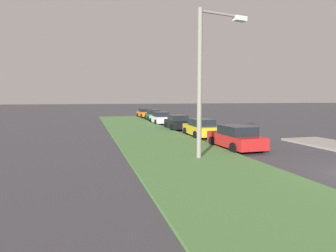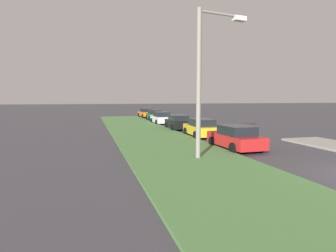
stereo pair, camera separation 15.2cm
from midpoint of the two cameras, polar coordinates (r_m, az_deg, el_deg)
grass_median at (r=19.16m, az=-0.54°, el=-3.69°), size 60.00×6.00×0.12m
parked_car_red at (r=18.14m, az=13.43°, el=-2.27°), size 4.35×2.12×1.47m
parked_car_yellow at (r=23.46m, az=6.77°, el=-0.41°), size 4.37×2.16×1.47m
parked_car_black at (r=28.81m, az=2.13°, el=0.72°), size 4.38×2.18×1.47m
parked_car_white at (r=35.04m, az=-1.20°, el=1.58°), size 4.30×2.02×1.47m
parked_car_green at (r=41.25m, az=-2.62°, el=2.17°), size 4.40×2.21×1.47m
parked_car_orange at (r=47.10m, az=-4.25°, el=2.58°), size 4.40×2.21×1.47m
streetlight at (r=14.77m, az=7.62°, el=10.37°), size 0.75×2.86×7.50m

